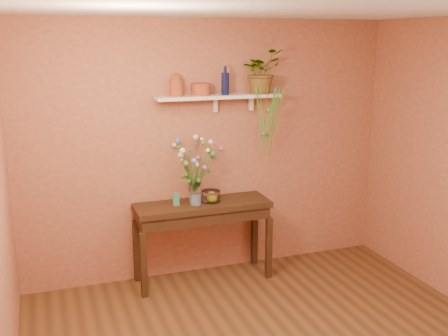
{
  "coord_description": "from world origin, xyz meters",
  "views": [
    {
      "loc": [
        -1.69,
        -3.23,
        2.47
      ],
      "look_at": [
        0.0,
        1.55,
        1.25
      ],
      "focal_mm": 42.41,
      "sensor_mm": 36.0,
      "label": 1
    }
  ],
  "objects_px": {
    "blue_bottle": "(225,83)",
    "bouquet": "(195,158)",
    "spider_plant": "(262,71)",
    "glass_vase": "(195,194)",
    "terracotta_jug": "(176,85)",
    "glass_bowl": "(211,197)",
    "sideboard": "(203,214)"
  },
  "relations": [
    {
      "from": "sideboard",
      "to": "spider_plant",
      "type": "distance_m",
      "value": 1.6
    },
    {
      "from": "sideboard",
      "to": "glass_bowl",
      "type": "distance_m",
      "value": 0.2
    },
    {
      "from": "terracotta_jug",
      "to": "glass_bowl",
      "type": "height_order",
      "value": "terracotta_jug"
    },
    {
      "from": "blue_bottle",
      "to": "glass_vase",
      "type": "relative_size",
      "value": 1.15
    },
    {
      "from": "terracotta_jug",
      "to": "glass_vase",
      "type": "height_order",
      "value": "terracotta_jug"
    },
    {
      "from": "blue_bottle",
      "to": "glass_bowl",
      "type": "distance_m",
      "value": 1.17
    },
    {
      "from": "glass_bowl",
      "to": "blue_bottle",
      "type": "bearing_deg",
      "value": 24.3
    },
    {
      "from": "spider_plant",
      "to": "bouquet",
      "type": "height_order",
      "value": "spider_plant"
    },
    {
      "from": "bouquet",
      "to": "glass_bowl",
      "type": "bearing_deg",
      "value": 10.06
    },
    {
      "from": "glass_vase",
      "to": "bouquet",
      "type": "distance_m",
      "value": 0.37
    },
    {
      "from": "blue_bottle",
      "to": "glass_bowl",
      "type": "relative_size",
      "value": 1.48
    },
    {
      "from": "glass_vase",
      "to": "glass_bowl",
      "type": "height_order",
      "value": "glass_vase"
    },
    {
      "from": "terracotta_jug",
      "to": "blue_bottle",
      "type": "xyz_separation_m",
      "value": [
        0.5,
        -0.04,
        0.01
      ]
    },
    {
      "from": "terracotta_jug",
      "to": "spider_plant",
      "type": "relative_size",
      "value": 0.49
    },
    {
      "from": "terracotta_jug",
      "to": "glass_bowl",
      "type": "xyz_separation_m",
      "value": [
        0.31,
        -0.12,
        -1.14
      ]
    },
    {
      "from": "sideboard",
      "to": "blue_bottle",
      "type": "relative_size",
      "value": 4.81
    },
    {
      "from": "sideboard",
      "to": "bouquet",
      "type": "xyz_separation_m",
      "value": [
        -0.08,
        -0.03,
        0.6
      ]
    },
    {
      "from": "sideboard",
      "to": "blue_bottle",
      "type": "height_order",
      "value": "blue_bottle"
    },
    {
      "from": "blue_bottle",
      "to": "spider_plant",
      "type": "bearing_deg",
      "value": 2.01
    },
    {
      "from": "sideboard",
      "to": "bouquet",
      "type": "height_order",
      "value": "bouquet"
    },
    {
      "from": "terracotta_jug",
      "to": "spider_plant",
      "type": "height_order",
      "value": "spider_plant"
    },
    {
      "from": "terracotta_jug",
      "to": "glass_vase",
      "type": "distance_m",
      "value": 1.11
    },
    {
      "from": "terracotta_jug",
      "to": "glass_bowl",
      "type": "relative_size",
      "value": 1.14
    },
    {
      "from": "blue_bottle",
      "to": "bouquet",
      "type": "height_order",
      "value": "blue_bottle"
    },
    {
      "from": "terracotta_jug",
      "to": "bouquet",
      "type": "height_order",
      "value": "terracotta_jug"
    },
    {
      "from": "sideboard",
      "to": "glass_vase",
      "type": "relative_size",
      "value": 5.52
    },
    {
      "from": "blue_bottle",
      "to": "spider_plant",
      "type": "height_order",
      "value": "spider_plant"
    },
    {
      "from": "terracotta_jug",
      "to": "glass_vase",
      "type": "bearing_deg",
      "value": -50.9
    },
    {
      "from": "glass_vase",
      "to": "glass_bowl",
      "type": "distance_m",
      "value": 0.19
    },
    {
      "from": "spider_plant",
      "to": "bouquet",
      "type": "xyz_separation_m",
      "value": [
        -0.76,
        -0.13,
        -0.83
      ]
    },
    {
      "from": "sideboard",
      "to": "bouquet",
      "type": "relative_size",
      "value": 2.56
    },
    {
      "from": "sideboard",
      "to": "spider_plant",
      "type": "bearing_deg",
      "value": 8.65
    }
  ]
}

